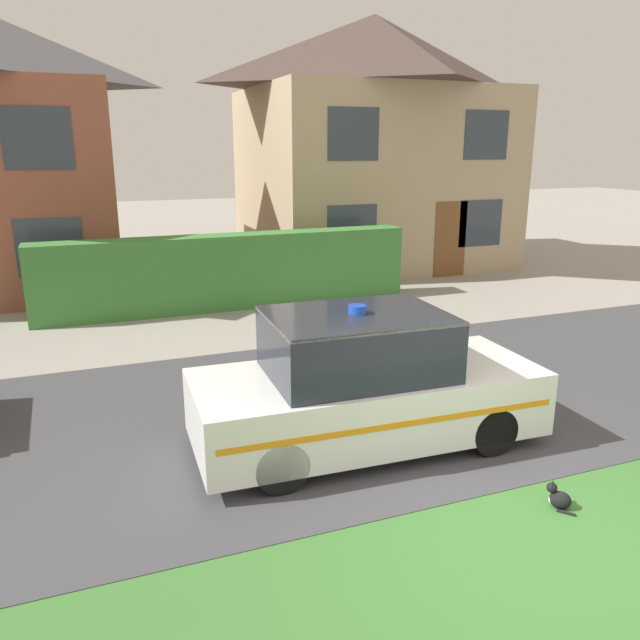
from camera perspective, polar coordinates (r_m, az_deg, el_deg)
name	(u,v)px	position (r m, az deg, el deg)	size (l,w,h in m)	color
ground_plane	(524,536)	(6.57, 18.19, -18.24)	(80.00, 80.00, 0.00)	gray
road_strip	(365,399)	(9.20, 4.17, -7.25)	(28.00, 5.63, 0.01)	#424247
lawn_verge	(564,569)	(6.25, 21.41, -20.45)	(28.00, 2.50, 0.01)	#3D7533
garden_hedge	(229,272)	(14.26, -8.35, 4.40)	(8.41, 0.71, 1.67)	#3D7F38
police_car	(364,385)	(7.60, 4.05, -5.96)	(4.27, 1.85, 1.78)	black
cat	(558,498)	(7.04, 20.96, -14.95)	(0.25, 0.32, 0.28)	black
house_right	(373,141)	(19.89, 4.83, 15.97)	(7.60, 6.28, 7.27)	tan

